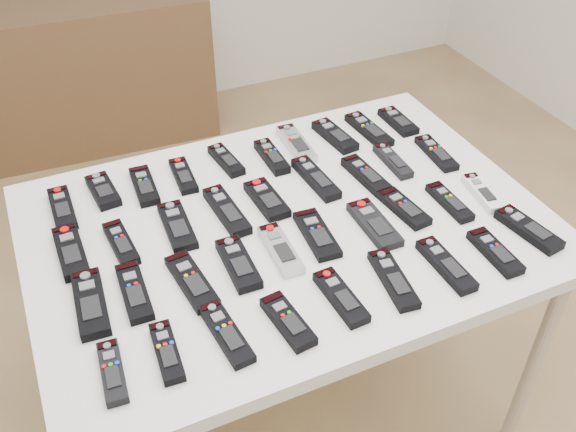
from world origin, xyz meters
name	(u,v)px	position (x,y,z in m)	size (l,w,h in m)	color
ground	(297,379)	(0.00, 0.00, 0.00)	(4.00, 4.00, 0.00)	#876044
table	(288,240)	(-0.07, -0.09, 0.72)	(1.25, 0.88, 0.78)	white
sideboard	(61,80)	(-0.42, 1.78, 0.35)	(1.42, 0.38, 0.71)	brown
remote_0	(62,209)	(-0.57, 0.18, 0.79)	(0.05, 0.16, 0.02)	black
remote_1	(103,191)	(-0.46, 0.21, 0.79)	(0.06, 0.14, 0.02)	black
remote_2	(144,186)	(-0.36, 0.19, 0.79)	(0.05, 0.16, 0.02)	black
remote_3	(183,176)	(-0.25, 0.19, 0.79)	(0.05, 0.15, 0.02)	black
remote_4	(226,160)	(-0.12, 0.21, 0.79)	(0.04, 0.15, 0.02)	black
remote_5	(272,157)	(0.00, 0.18, 0.79)	(0.05, 0.16, 0.02)	black
remote_6	(296,144)	(0.09, 0.21, 0.79)	(0.05, 0.19, 0.02)	#B7B7BC
remote_7	(335,136)	(0.21, 0.20, 0.79)	(0.05, 0.17, 0.02)	black
remote_8	(369,130)	(0.31, 0.19, 0.79)	(0.05, 0.19, 0.02)	black
remote_9	(398,121)	(0.42, 0.20, 0.79)	(0.05, 0.15, 0.02)	black
remote_10	(71,252)	(-0.58, 0.01, 0.79)	(0.06, 0.18, 0.02)	black
remote_11	(121,243)	(-0.47, -0.01, 0.79)	(0.05, 0.16, 0.02)	black
remote_12	(177,226)	(-0.33, 0.00, 0.79)	(0.06, 0.18, 0.02)	black
remote_13	(227,211)	(-0.20, 0.00, 0.79)	(0.05, 0.19, 0.02)	black
remote_14	(267,199)	(-0.09, 0.00, 0.79)	(0.06, 0.16, 0.02)	black
remote_15	(316,178)	(0.06, 0.03, 0.79)	(0.05, 0.19, 0.02)	black
remote_16	(366,175)	(0.19, -0.01, 0.79)	(0.05, 0.17, 0.02)	black
remote_17	(393,161)	(0.29, 0.02, 0.79)	(0.04, 0.16, 0.02)	black
remote_18	(436,153)	(0.43, 0.01, 0.79)	(0.05, 0.17, 0.02)	black
remote_19	(91,303)	(-0.57, -0.17, 0.79)	(0.06, 0.19, 0.02)	black
remote_20	(134,292)	(-0.48, -0.18, 0.79)	(0.05, 0.17, 0.02)	black
remote_21	(192,281)	(-0.35, -0.20, 0.79)	(0.06, 0.18, 0.02)	black
remote_22	(238,264)	(-0.24, -0.19, 0.79)	(0.06, 0.17, 0.02)	black
remote_23	(281,249)	(-0.13, -0.18, 0.79)	(0.05, 0.17, 0.02)	#B7B7BC
remote_24	(317,234)	(-0.03, -0.17, 0.79)	(0.06, 0.17, 0.02)	black
remote_25	(374,224)	(0.11, -0.19, 0.79)	(0.06, 0.18, 0.02)	black
remote_26	(404,208)	(0.21, -0.17, 0.79)	(0.05, 0.16, 0.02)	black
remote_27	(449,202)	(0.33, -0.20, 0.79)	(0.04, 0.16, 0.02)	black
remote_28	(482,193)	(0.43, -0.20, 0.79)	(0.04, 0.15, 0.02)	silver
remote_29	(112,372)	(-0.56, -0.37, 0.79)	(0.04, 0.15, 0.02)	black
remote_30	(167,352)	(-0.46, -0.36, 0.79)	(0.04, 0.15, 0.02)	black
remote_31	(226,333)	(-0.33, -0.37, 0.79)	(0.05, 0.18, 0.02)	black
remote_32	(288,321)	(-0.21, -0.39, 0.79)	(0.05, 0.15, 0.02)	black
remote_33	(341,297)	(-0.08, -0.37, 0.79)	(0.05, 0.16, 0.02)	black
remote_34	(393,279)	(0.05, -0.37, 0.79)	(0.05, 0.18, 0.02)	black
remote_35	(446,265)	(0.18, -0.38, 0.79)	(0.05, 0.18, 0.02)	black
remote_36	(495,252)	(0.31, -0.39, 0.79)	(0.05, 0.16, 0.02)	black
remote_37	(529,229)	(0.44, -0.36, 0.79)	(0.05, 0.17, 0.02)	black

